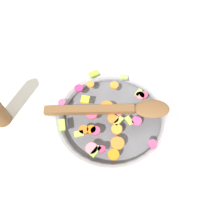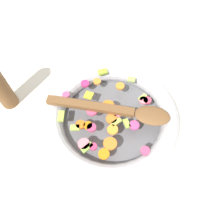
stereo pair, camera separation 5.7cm
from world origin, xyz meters
TOP-DOWN VIEW (x-y plane):
  - ground_plane at (0.00, 0.00)m, footprint 4.00×4.00m
  - skillet at (0.00, 0.00)m, footprint 0.36×0.36m
  - chopped_vegetables at (0.01, 0.02)m, footprint 0.27×0.26m
  - wooden_spoon at (-0.02, -0.00)m, footprint 0.32×0.10m

SIDE VIEW (x-z plane):
  - ground_plane at x=0.00m, z-range 0.00..0.00m
  - skillet at x=0.00m, z-range 0.00..0.05m
  - chopped_vegetables at x=0.01m, z-range 0.05..0.06m
  - wooden_spoon at x=-0.02m, z-range 0.06..0.07m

